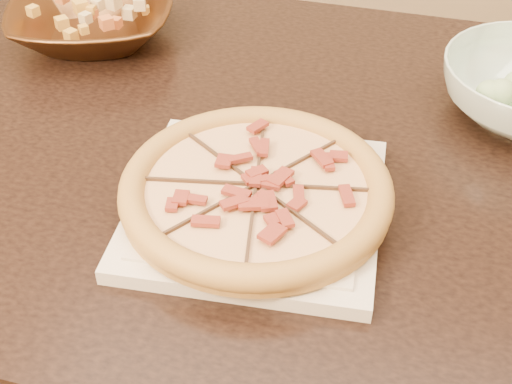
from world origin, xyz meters
TOP-DOWN VIEW (x-y plane):
  - dining_table at (-0.19, 0.04)m, footprint 1.31×0.87m
  - plate at (-0.10, -0.10)m, footprint 0.29×0.29m
  - pizza at (-0.10, -0.10)m, footprint 0.30×0.30m
  - bronze_bowl at (-0.44, 0.23)m, footprint 0.31×0.31m

SIDE VIEW (x-z plane):
  - dining_table at x=-0.19m, z-range 0.26..1.01m
  - plate at x=-0.10m, z-range 0.75..0.77m
  - bronze_bowl at x=-0.44m, z-range 0.75..0.81m
  - pizza at x=-0.10m, z-range 0.77..0.80m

